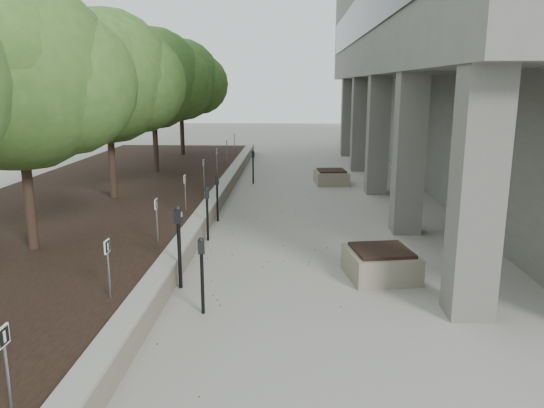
# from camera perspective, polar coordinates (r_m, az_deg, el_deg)

# --- Properties ---
(ground) EXTENTS (90.00, 90.00, 0.00)m
(ground) POSITION_cam_1_polar(r_m,az_deg,el_deg) (8.13, -1.68, -14.30)
(ground) COLOR gray
(ground) RESTS_ON ground
(retaining_wall) EXTENTS (0.39, 26.00, 0.50)m
(retaining_wall) POSITION_cam_1_polar(r_m,az_deg,el_deg) (16.75, -5.81, 0.81)
(retaining_wall) COLOR gray
(retaining_wall) RESTS_ON ground
(planting_bed) EXTENTS (7.00, 26.00, 0.40)m
(planting_bed) POSITION_cam_1_polar(r_m,az_deg,el_deg) (17.65, -17.70, 0.72)
(planting_bed) COLOR black
(planting_bed) RESTS_ON ground
(crabapple_tree_2) EXTENTS (4.60, 4.00, 5.44)m
(crabapple_tree_2) POSITION_cam_1_polar(r_m,az_deg,el_deg) (11.54, -25.48, 8.67)
(crabapple_tree_2) COLOR #365E24
(crabapple_tree_2) RESTS_ON planting_bed
(crabapple_tree_3) EXTENTS (4.60, 4.00, 5.44)m
(crabapple_tree_3) POSITION_cam_1_polar(r_m,az_deg,el_deg) (16.13, -17.24, 10.15)
(crabapple_tree_3) COLOR #365E24
(crabapple_tree_3) RESTS_ON planting_bed
(crabapple_tree_4) EXTENTS (4.60, 4.00, 5.44)m
(crabapple_tree_4) POSITION_cam_1_polar(r_m,az_deg,el_deg) (20.92, -12.67, 10.87)
(crabapple_tree_4) COLOR #365E24
(crabapple_tree_4) RESTS_ON planting_bed
(crabapple_tree_5) EXTENTS (4.60, 4.00, 5.44)m
(crabapple_tree_5) POSITION_cam_1_polar(r_m,az_deg,el_deg) (25.78, -9.81, 11.29)
(crabapple_tree_5) COLOR #365E24
(crabapple_tree_5) RESTS_ON planting_bed
(parking_sign_1) EXTENTS (0.04, 0.22, 0.96)m
(parking_sign_1) POSITION_cam_1_polar(r_m,az_deg,el_deg) (6.20, -26.66, -15.74)
(parking_sign_1) COLOR black
(parking_sign_1) RESTS_ON planting_bed
(parking_sign_2) EXTENTS (0.04, 0.22, 0.96)m
(parking_sign_2) POSITION_cam_1_polar(r_m,az_deg,el_deg) (8.71, -17.21, -6.73)
(parking_sign_2) COLOR black
(parking_sign_2) RESTS_ON planting_bed
(parking_sign_3) EXTENTS (0.04, 0.22, 0.96)m
(parking_sign_3) POSITION_cam_1_polar(r_m,az_deg,el_deg) (11.45, -12.30, -1.80)
(parking_sign_3) COLOR black
(parking_sign_3) RESTS_ON planting_bed
(parking_sign_4) EXTENTS (0.04, 0.22, 0.96)m
(parking_sign_4) POSITION_cam_1_polar(r_m,az_deg,el_deg) (14.30, -9.33, 1.21)
(parking_sign_4) COLOR black
(parking_sign_4) RESTS_ON planting_bed
(parking_sign_5) EXTENTS (0.04, 0.22, 0.96)m
(parking_sign_5) POSITION_cam_1_polar(r_m,az_deg,el_deg) (17.20, -7.36, 3.22)
(parking_sign_5) COLOR black
(parking_sign_5) RESTS_ON planting_bed
(parking_sign_6) EXTENTS (0.04, 0.22, 0.96)m
(parking_sign_6) POSITION_cam_1_polar(r_m,az_deg,el_deg) (20.13, -5.95, 4.63)
(parking_sign_6) COLOR black
(parking_sign_6) RESTS_ON planting_bed
(parking_sign_7) EXTENTS (0.04, 0.22, 0.96)m
(parking_sign_7) POSITION_cam_1_polar(r_m,az_deg,el_deg) (23.07, -4.89, 5.69)
(parking_sign_7) COLOR black
(parking_sign_7) RESTS_ON planting_bed
(parking_sign_8) EXTENTS (0.04, 0.22, 0.96)m
(parking_sign_8) POSITION_cam_1_polar(r_m,az_deg,el_deg) (26.03, -4.08, 6.51)
(parking_sign_8) COLOR black
(parking_sign_8) RESTS_ON planting_bed
(parking_meter_1) EXTENTS (0.14, 0.11, 1.31)m
(parking_meter_1) POSITION_cam_1_polar(r_m,az_deg,el_deg) (8.75, -7.54, -7.69)
(parking_meter_1) COLOR black
(parking_meter_1) RESTS_ON ground
(parking_meter_2) EXTENTS (0.17, 0.13, 1.57)m
(parking_meter_2) POSITION_cam_1_polar(r_m,az_deg,el_deg) (9.86, -9.97, -4.62)
(parking_meter_2) COLOR black
(parking_meter_2) RESTS_ON ground
(parking_meter_3) EXTENTS (0.15, 0.12, 1.32)m
(parking_meter_3) POSITION_cam_1_polar(r_m,az_deg,el_deg) (12.79, -6.98, -1.09)
(parking_meter_3) COLOR black
(parking_meter_3) RESTS_ON ground
(parking_meter_4) EXTENTS (0.13, 0.09, 1.30)m
(parking_meter_4) POSITION_cam_1_polar(r_m,az_deg,el_deg) (14.57, -5.92, 0.63)
(parking_meter_4) COLOR black
(parking_meter_4) RESTS_ON ground
(parking_meter_5) EXTENTS (0.14, 0.11, 1.28)m
(parking_meter_5) POSITION_cam_1_polar(r_m,az_deg,el_deg) (20.07, -2.06, 3.98)
(parking_meter_5) COLOR black
(parking_meter_5) RESTS_ON ground
(planter_front) EXTENTS (1.46, 1.46, 0.59)m
(planter_front) POSITION_cam_1_polar(r_m,az_deg,el_deg) (10.59, 11.66, -6.25)
(planter_front) COLOR gray
(planter_front) RESTS_ON ground
(planter_back) EXTENTS (1.31, 1.31, 0.56)m
(planter_back) POSITION_cam_1_polar(r_m,az_deg,el_deg) (20.17, 6.42, 2.92)
(planter_back) COLOR gray
(planter_back) RESTS_ON ground
(berry_scatter) EXTENTS (3.30, 14.10, 0.02)m
(berry_scatter) POSITION_cam_1_polar(r_m,az_deg,el_deg) (12.78, -0.59, -4.01)
(berry_scatter) COLOR maroon
(berry_scatter) RESTS_ON ground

